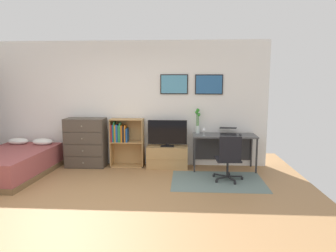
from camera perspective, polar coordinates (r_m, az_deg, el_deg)
name	(u,v)px	position (r m, az deg, el deg)	size (l,w,h in m)	color
ground_plane	(95,208)	(4.70, -13.57, -14.82)	(7.20, 7.20, 0.00)	#A87A4C
wall_back_with_posters	(127,104)	(6.69, -7.76, 4.23)	(6.12, 0.09, 2.70)	white
area_rug	(218,181)	(5.77, 9.35, -10.20)	(1.70, 1.20, 0.01)	slate
bed	(12,163)	(6.67, -27.41, -6.29)	(1.35, 1.99, 0.62)	brown
dresser	(86,143)	(6.76, -15.25, -3.03)	(0.85, 0.46, 1.05)	#4C4238
bookshelf	(124,139)	(6.59, -8.28, -2.39)	(0.71, 0.30, 1.04)	tan
tv_stand	(167,157)	(6.50, -0.12, -5.85)	(0.87, 0.41, 0.47)	tan
television	(167,133)	(6.37, -0.13, -1.41)	(0.83, 0.16, 0.56)	black
desk	(224,141)	(6.46, 10.48, -2.75)	(1.30, 0.55, 0.74)	#4C4C4F
office_chair	(229,157)	(5.67, 11.41, -5.81)	(0.57, 0.58, 0.86)	#232326
laptop	(228,131)	(6.43, 11.29, -1.00)	(0.38, 0.40, 0.15)	#333338
computer_mouse	(240,135)	(6.34, 13.50, -1.62)	(0.06, 0.10, 0.03)	#262628
bamboo_vase	(198,121)	(6.43, 5.64, 1.04)	(0.11, 0.11, 0.53)	silver
wine_glass	(204,129)	(6.21, 6.83, -0.55)	(0.07, 0.07, 0.18)	silver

